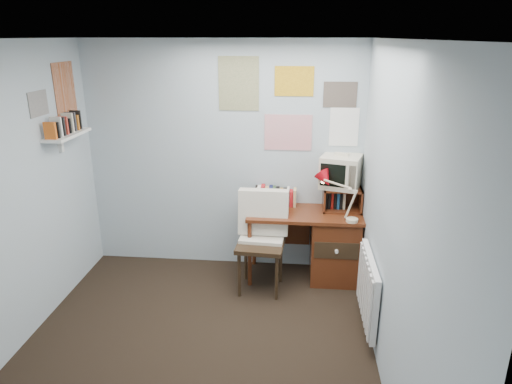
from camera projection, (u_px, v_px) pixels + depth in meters
ground at (193, 360)px, 3.73m from camera, size 3.50×3.50×0.00m
back_wall at (223, 158)px, 4.98m from camera, size 3.00×0.02×2.50m
right_wall at (395, 227)px, 3.20m from camera, size 0.02×3.50×2.50m
ceiling at (175, 39)px, 2.92m from camera, size 3.00×3.50×0.02m
desk at (329, 244)px, 4.89m from camera, size 1.20×0.55×0.76m
desk_chair at (261, 245)px, 4.64m from camera, size 0.55×0.52×1.00m
desk_lamp at (353, 201)px, 4.48m from camera, size 0.37×0.34×0.44m
tv_riser at (342, 198)px, 4.83m from camera, size 0.40×0.30×0.25m
crt_tv at (341, 170)px, 4.75m from camera, size 0.47×0.45×0.37m
book_row at (283, 196)px, 4.96m from camera, size 0.60×0.14×0.22m
radiator at (368, 289)px, 3.99m from camera, size 0.09×0.80×0.60m
wall_shelf at (67, 135)px, 4.37m from camera, size 0.20×0.62×0.24m
posters_back at (289, 104)px, 4.71m from camera, size 1.20×0.01×0.90m
posters_left at (52, 94)px, 4.25m from camera, size 0.01×0.70×0.60m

